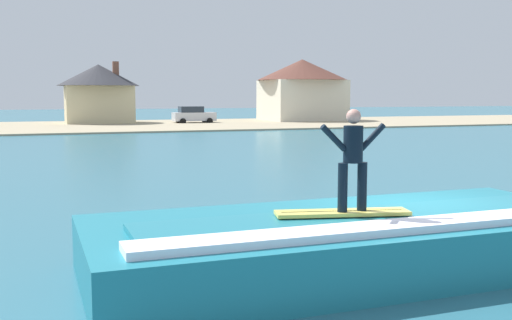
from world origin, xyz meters
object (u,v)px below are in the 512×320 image
(wave_crest, at_px, (354,241))
(house_small_cottage, at_px, (99,89))
(surfer, at_px, (353,155))
(car_far_shore, at_px, (193,115))
(house_gabled_white, at_px, (302,86))
(surfboard, at_px, (342,213))

(wave_crest, relative_size, house_small_cottage, 1.07)
(surfer, height_order, car_far_shore, surfer)
(wave_crest, distance_m, house_gabled_white, 60.17)
(house_small_cottage, bearing_deg, wave_crest, -91.53)
(car_far_shore, distance_m, house_gabled_white, 13.83)
(surfboard, distance_m, surfer, 0.98)
(surfer, relative_size, car_far_shore, 0.38)
(wave_crest, distance_m, house_small_cottage, 56.22)
(wave_crest, bearing_deg, surfer, -125.69)
(wave_crest, bearing_deg, house_gabled_white, 66.12)
(house_gabled_white, bearing_deg, surfer, -113.96)
(surfboard, distance_m, house_small_cottage, 56.46)
(car_far_shore, bearing_deg, wave_crest, -101.57)
(surfboard, height_order, surfer, surfer)
(wave_crest, height_order, surfer, surfer)
(house_gabled_white, relative_size, house_small_cottage, 1.25)
(surfboard, relative_size, house_gabled_white, 0.22)
(surfer, distance_m, car_far_shore, 54.87)
(surfboard, xyz_separation_m, house_small_cottage, (1.87, 56.37, 2.64))
(house_gabled_white, distance_m, house_small_cottage, 22.85)
(surfer, relative_size, house_gabled_white, 0.16)
(house_gabled_white, bearing_deg, wave_crest, -113.88)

